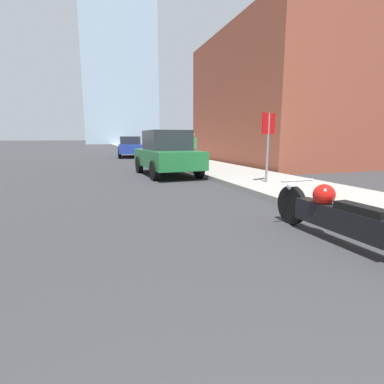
# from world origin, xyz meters

# --- Properties ---
(sidewalk) EXTENTS (2.88, 240.00, 0.15)m
(sidewalk) POSITION_xyz_m (5.07, 40.00, 0.07)
(sidewalk) COLOR gray
(sidewalk) RESTS_ON ground_plane
(brick_storefront) EXTENTS (13.87, 10.66, 7.23)m
(brick_storefront) POSITION_xyz_m (13.65, 16.00, 3.61)
(brick_storefront) COLOR brown
(brick_storefront) RESTS_ON ground_plane
(motorcycle) EXTENTS (0.62, 2.69, 0.79)m
(motorcycle) POSITION_xyz_m (3.01, 3.80, 0.39)
(motorcycle) COLOR black
(motorcycle) RESTS_ON ground_plane
(parked_car_green) EXTENTS (2.07, 4.17, 1.75)m
(parked_car_green) POSITION_xyz_m (2.54, 12.08, 0.87)
(parked_car_green) COLOR #1E6B33
(parked_car_green) RESTS_ON ground_plane
(parked_car_blue) EXTENTS (2.10, 4.69, 1.57)m
(parked_car_blue) POSITION_xyz_m (2.54, 24.27, 0.81)
(parked_car_blue) COLOR #1E3899
(parked_car_blue) RESTS_ON ground_plane
(stop_sign) EXTENTS (0.57, 0.26, 2.02)m
(stop_sign) POSITION_xyz_m (4.70, 8.33, 1.53)
(stop_sign) COLOR slate
(stop_sign) RESTS_ON sidewalk
(pedestrian) EXTENTS (0.36, 0.22, 1.57)m
(pedestrian) POSITION_xyz_m (4.66, 15.23, 0.94)
(pedestrian) COLOR #38383D
(pedestrian) RESTS_ON sidewalk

